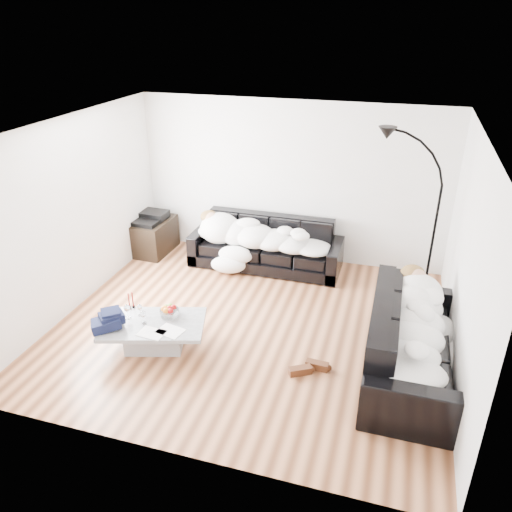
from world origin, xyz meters
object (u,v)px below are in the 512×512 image
(wine_glass_a, at_px, (140,310))
(candle_right, at_px, (133,300))
(wine_glass_b, at_px, (127,312))
(av_cabinet, at_px, (153,236))
(coffee_table, at_px, (154,335))
(fruit_bowl, at_px, (169,311))
(sleeper_right, at_px, (415,325))
(stereo, at_px, (151,217))
(floor_lamp, at_px, (433,235))
(shoes, at_px, (308,368))
(wine_glass_c, at_px, (144,317))
(sofa_back, at_px, (266,244))
(sleeper_back, at_px, (265,232))
(sofa_right, at_px, (412,340))
(candle_left, at_px, (129,301))

(wine_glass_a, bearing_deg, candle_right, 140.40)
(wine_glass_b, relative_size, av_cabinet, 0.23)
(coffee_table, height_order, fruit_bowl, fruit_bowl)
(sleeper_right, distance_m, stereo, 4.81)
(wine_glass_b, distance_m, floor_lamp, 4.10)
(shoes, bearing_deg, wine_glass_c, 165.10)
(sofa_back, xyz_separation_m, floor_lamp, (2.47, -0.54, 0.70))
(sofa_back, bearing_deg, stereo, -179.77)
(sleeper_back, bearing_deg, sofa_back, 90.00)
(floor_lamp, bearing_deg, av_cabinet, -169.48)
(sofa_right, distance_m, stereo, 4.82)
(wine_glass_a, relative_size, wine_glass_b, 0.82)
(shoes, distance_m, floor_lamp, 2.52)
(sleeper_right, height_order, stereo, sleeper_right)
(stereo, bearing_deg, shoes, -34.05)
(fruit_bowl, distance_m, candle_left, 0.56)
(wine_glass_b, height_order, av_cabinet, av_cabinet)
(sofa_right, distance_m, wine_glass_c, 3.15)
(sleeper_right, xyz_separation_m, wine_glass_b, (-3.37, -0.41, -0.19))
(fruit_bowl, bearing_deg, shoes, -3.72)
(av_cabinet, height_order, stereo, stereo)
(sleeper_back, relative_size, fruit_bowl, 8.67)
(wine_glass_c, distance_m, candle_right, 0.43)
(sleeper_back, height_order, floor_lamp, floor_lamp)
(sleeper_back, relative_size, wine_glass_b, 10.86)
(candle_right, relative_size, av_cabinet, 0.26)
(stereo, bearing_deg, wine_glass_c, -61.82)
(shoes, bearing_deg, stereo, 124.18)
(fruit_bowl, bearing_deg, av_cabinet, 121.61)
(fruit_bowl, bearing_deg, wine_glass_c, -131.03)
(av_cabinet, relative_size, stereo, 1.90)
(sofa_right, bearing_deg, sleeper_back, 48.23)
(stereo, bearing_deg, fruit_bowl, -55.37)
(wine_glass_c, bearing_deg, coffee_table, 27.47)
(sofa_back, height_order, wine_glass_c, sofa_back)
(sofa_back, distance_m, candle_right, 2.54)
(sofa_back, distance_m, sofa_right, 3.13)
(candle_left, xyz_separation_m, floor_lamp, (3.63, 1.78, 0.62))
(sofa_right, relative_size, wine_glass_b, 11.60)
(candle_left, bearing_deg, wine_glass_a, -27.67)
(sleeper_back, bearing_deg, sleeper_right, -41.77)
(wine_glass_b, bearing_deg, coffee_table, -0.64)
(wine_glass_a, xyz_separation_m, wine_glass_b, (-0.12, -0.10, 0.02))
(candle_left, distance_m, shoes, 2.40)
(sofa_right, relative_size, floor_lamp, 1.01)
(coffee_table, bearing_deg, sofa_back, 74.14)
(sleeper_right, distance_m, floor_lamp, 1.65)
(sofa_back, height_order, coffee_table, sofa_back)
(sleeper_right, bearing_deg, fruit_bowl, 94.19)
(sofa_back, relative_size, stereo, 5.53)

